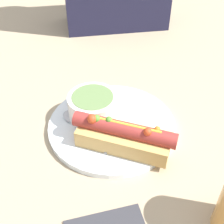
# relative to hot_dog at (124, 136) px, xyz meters

# --- Properties ---
(ground_plane) EXTENTS (4.00, 4.00, 0.00)m
(ground_plane) POSITION_rel_hot_dog_xyz_m (-0.01, 0.06, -0.04)
(ground_plane) COLOR tan
(dinner_plate) EXTENTS (0.26, 0.26, 0.01)m
(dinner_plate) POSITION_rel_hot_dog_xyz_m (-0.01, 0.06, -0.03)
(dinner_plate) COLOR white
(dinner_plate) RESTS_ON ground_plane
(hot_dog) EXTENTS (0.18, 0.13, 0.06)m
(hot_dog) POSITION_rel_hot_dog_xyz_m (0.00, 0.00, 0.00)
(hot_dog) COLOR tan
(hot_dog) RESTS_ON dinner_plate
(soup_bowl) EXTENTS (0.10, 0.10, 0.05)m
(soup_bowl) POSITION_rel_hot_dog_xyz_m (-0.05, 0.09, 0.00)
(soup_bowl) COLOR silver
(soup_bowl) RESTS_ON dinner_plate
(spoon) EXTENTS (0.09, 0.13, 0.01)m
(spoon) POSITION_rel_hot_dog_xyz_m (-0.08, 0.08, -0.02)
(spoon) COLOR #B7B7BC
(spoon) RESTS_ON dinner_plate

